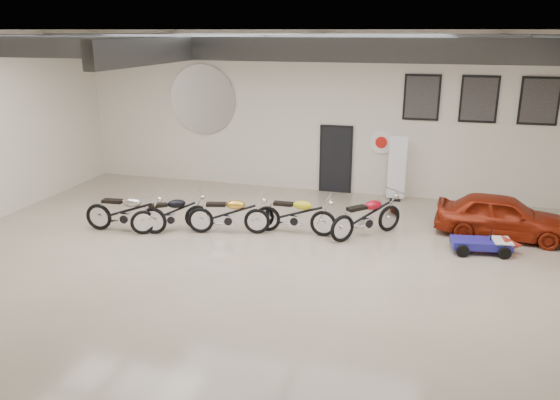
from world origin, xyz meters
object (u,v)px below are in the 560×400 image
(motorcycle_yellow, at_px, (295,213))
(motorcycle_red, at_px, (367,215))
(motorcycle_silver, at_px, (125,211))
(vintage_car, at_px, (502,216))
(motorcycle_black, at_px, (170,213))
(motorcycle_gold, at_px, (229,213))
(banner_stand, at_px, (397,170))
(go_kart, at_px, (487,241))

(motorcycle_yellow, height_order, motorcycle_red, motorcycle_red)
(motorcycle_silver, bearing_deg, vintage_car, 9.14)
(motorcycle_black, distance_m, vintage_car, 8.41)
(motorcycle_black, xyz_separation_m, motorcycle_gold, (1.50, 0.28, 0.03))
(vintage_car, bearing_deg, motorcycle_black, 107.74)
(motorcycle_silver, relative_size, motorcycle_gold, 1.05)
(motorcycle_gold, bearing_deg, motorcycle_silver, -179.74)
(banner_stand, relative_size, motorcycle_yellow, 0.94)
(motorcycle_yellow, relative_size, motorcycle_red, 0.97)
(motorcycle_gold, height_order, motorcycle_yellow, motorcycle_yellow)
(motorcycle_silver, height_order, motorcycle_black, motorcycle_silver)
(motorcycle_silver, distance_m, go_kart, 8.93)
(motorcycle_yellow, xyz_separation_m, vintage_car, (5.05, 1.20, 0.01))
(banner_stand, xyz_separation_m, motorcycle_red, (-0.47, -3.29, -0.42))
(motorcycle_silver, height_order, go_kart, motorcycle_silver)
(motorcycle_black, bearing_deg, motorcycle_silver, 163.79)
(go_kart, bearing_deg, motorcycle_black, 176.61)
(motorcycle_silver, distance_m, vintage_car, 9.55)
(motorcycle_silver, xyz_separation_m, motorcycle_yellow, (4.22, 1.06, -0.03))
(motorcycle_gold, height_order, go_kart, motorcycle_gold)
(motorcycle_black, bearing_deg, motorcycle_yellow, -20.50)
(motorcycle_black, relative_size, motorcycle_gold, 0.95)
(motorcycle_black, xyz_separation_m, motorcycle_yellow, (3.14, 0.72, 0.03))
(motorcycle_red, distance_m, vintage_car, 3.40)
(motorcycle_black, xyz_separation_m, vintage_car, (8.19, 1.93, 0.04))
(motorcycle_silver, xyz_separation_m, motorcycle_gold, (2.59, 0.62, -0.03))
(go_kart, bearing_deg, vintage_car, 62.76)
(motorcycle_yellow, bearing_deg, motorcycle_gold, -165.43)
(motorcycle_black, relative_size, motorcycle_yellow, 0.95)
(motorcycle_yellow, bearing_deg, motorcycle_silver, -166.37)
(banner_stand, height_order, motorcycle_silver, banner_stand)
(banner_stand, bearing_deg, motorcycle_red, -103.33)
(motorcycle_gold, relative_size, motorcycle_yellow, 1.00)
(motorcycle_black, distance_m, go_kart, 7.81)
(vintage_car, bearing_deg, motorcycle_yellow, 107.90)
(motorcycle_silver, xyz_separation_m, vintage_car, (9.27, 2.27, -0.02))
(motorcycle_black, distance_m, motorcycle_yellow, 3.22)
(motorcycle_red, bearing_deg, vintage_car, -30.80)
(motorcycle_red, xyz_separation_m, go_kart, (2.86, -0.31, -0.26))
(motorcycle_silver, height_order, motorcycle_red, motorcycle_silver)
(motorcycle_black, bearing_deg, vintage_car, -20.24)
(banner_stand, xyz_separation_m, vintage_car, (2.80, -2.37, -0.43))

